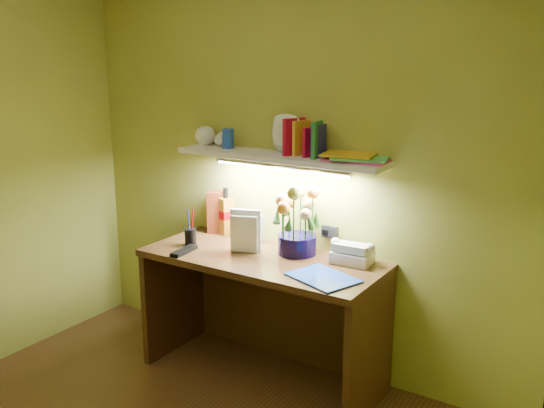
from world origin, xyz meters
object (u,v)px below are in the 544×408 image
(telephone, at_px, (352,252))
(desk_clock, at_px, (363,258))
(flower_bouquet, at_px, (297,221))
(whisky_bottle, at_px, (226,211))
(desk, at_px, (262,317))

(telephone, distance_m, desk_clock, 0.06)
(flower_bouquet, xyz_separation_m, whisky_bottle, (-0.58, 0.10, -0.04))
(desk, distance_m, flower_bouquet, 0.61)
(telephone, relative_size, desk_clock, 3.04)
(telephone, height_order, desk_clock, telephone)
(telephone, xyz_separation_m, whisky_bottle, (-0.92, 0.07, 0.09))
(flower_bouquet, bearing_deg, whisky_bottle, 170.53)
(flower_bouquet, relative_size, whisky_bottle, 1.29)
(desk, relative_size, telephone, 6.52)
(telephone, bearing_deg, desk, -162.82)
(whisky_bottle, bearing_deg, desk_clock, -3.03)
(desk_clock, distance_m, whisky_bottle, 0.98)
(flower_bouquet, height_order, telephone, flower_bouquet)
(flower_bouquet, bearing_deg, desk_clock, 6.69)
(telephone, relative_size, whisky_bottle, 0.71)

